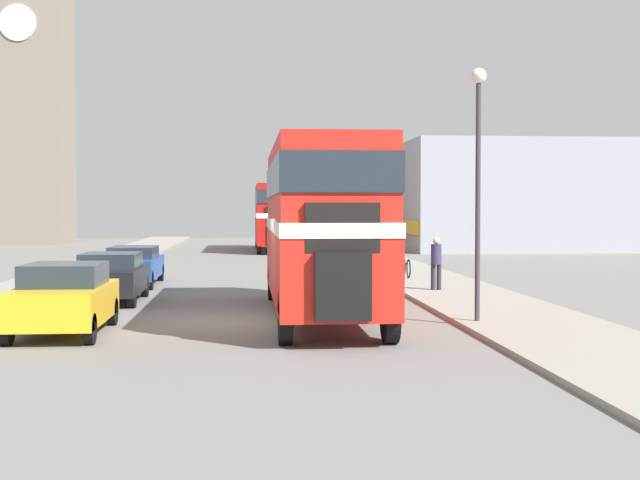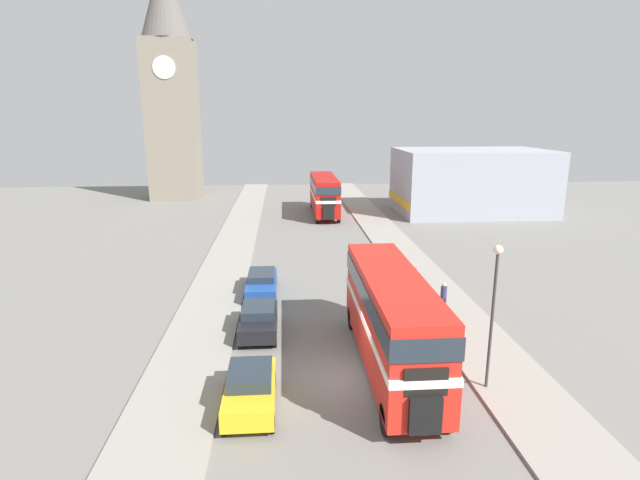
{
  "view_description": "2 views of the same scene",
  "coord_description": "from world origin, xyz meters",
  "px_view_note": "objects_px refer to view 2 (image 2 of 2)",
  "views": [
    {
      "loc": [
        0.14,
        -21.54,
        2.76
      ],
      "look_at": [
        1.96,
        0.68,
        1.94
      ],
      "focal_mm": 50.0,
      "sensor_mm": 36.0,
      "label": 1
    },
    {
      "loc": [
        -2.47,
        -18.65,
        10.68
      ],
      "look_at": [
        0.0,
        14.93,
        2.22
      ],
      "focal_mm": 28.0,
      "sensor_mm": 36.0,
      "label": 2
    }
  ],
  "objects_px": {
    "church_tower": "(170,79)",
    "bicycle_on_pavement": "(417,276)",
    "double_decker_bus": "(391,314)",
    "bus_distant": "(324,192)",
    "pedestrian_walking": "(444,295)",
    "car_parked_far": "(262,283)",
    "street_lamp": "(494,296)",
    "car_parked_near": "(250,389)",
    "car_parked_mid": "(259,319)"
  },
  "relations": [
    {
      "from": "car_parked_near",
      "to": "car_parked_far",
      "type": "height_order",
      "value": "car_parked_near"
    },
    {
      "from": "car_parked_near",
      "to": "car_parked_far",
      "type": "xyz_separation_m",
      "value": [
        -0.06,
        12.31,
        -0.06
      ]
    },
    {
      "from": "car_parked_far",
      "to": "bicycle_on_pavement",
      "type": "height_order",
      "value": "car_parked_far"
    },
    {
      "from": "bus_distant",
      "to": "bicycle_on_pavement",
      "type": "height_order",
      "value": "bus_distant"
    },
    {
      "from": "car_parked_near",
      "to": "street_lamp",
      "type": "relative_size",
      "value": 0.67
    },
    {
      "from": "car_parked_far",
      "to": "street_lamp",
      "type": "relative_size",
      "value": 0.79
    },
    {
      "from": "double_decker_bus",
      "to": "car_parked_far",
      "type": "xyz_separation_m",
      "value": [
        -5.87,
        9.78,
        -1.81
      ]
    },
    {
      "from": "church_tower",
      "to": "car_parked_mid",
      "type": "bearing_deg",
      "value": -73.8
    },
    {
      "from": "car_parked_mid",
      "to": "pedestrian_walking",
      "type": "distance_m",
      "value": 10.19
    },
    {
      "from": "pedestrian_walking",
      "to": "street_lamp",
      "type": "xyz_separation_m",
      "value": [
        -0.7,
        -7.8,
        2.88
      ]
    },
    {
      "from": "pedestrian_walking",
      "to": "street_lamp",
      "type": "height_order",
      "value": "street_lamp"
    },
    {
      "from": "bicycle_on_pavement",
      "to": "church_tower",
      "type": "relative_size",
      "value": 0.06
    },
    {
      "from": "bus_distant",
      "to": "church_tower",
      "type": "relative_size",
      "value": 0.37
    },
    {
      "from": "car_parked_mid",
      "to": "double_decker_bus",
      "type": "bearing_deg",
      "value": -35.11
    },
    {
      "from": "double_decker_bus",
      "to": "bus_distant",
      "type": "height_order",
      "value": "double_decker_bus"
    },
    {
      "from": "car_parked_mid",
      "to": "car_parked_far",
      "type": "relative_size",
      "value": 0.86
    },
    {
      "from": "car_parked_far",
      "to": "church_tower",
      "type": "bearing_deg",
      "value": 108.4
    },
    {
      "from": "double_decker_bus",
      "to": "car_parked_near",
      "type": "distance_m",
      "value": 6.57
    },
    {
      "from": "pedestrian_walking",
      "to": "church_tower",
      "type": "xyz_separation_m",
      "value": [
        -22.62,
        41.56,
        13.93
      ]
    },
    {
      "from": "church_tower",
      "to": "bus_distant",
      "type": "bearing_deg",
      "value": -34.96
    },
    {
      "from": "church_tower",
      "to": "pedestrian_walking",
      "type": "bearing_deg",
      "value": -61.45
    },
    {
      "from": "car_parked_mid",
      "to": "church_tower",
      "type": "bearing_deg",
      "value": 106.2
    },
    {
      "from": "double_decker_bus",
      "to": "street_lamp",
      "type": "bearing_deg",
      "value": -28.56
    },
    {
      "from": "double_decker_bus",
      "to": "car_parked_far",
      "type": "distance_m",
      "value": 11.55
    },
    {
      "from": "car_parked_near",
      "to": "car_parked_mid",
      "type": "xyz_separation_m",
      "value": [
        0.01,
        6.61,
        -0.04
      ]
    },
    {
      "from": "car_parked_mid",
      "to": "bicycle_on_pavement",
      "type": "relative_size",
      "value": 2.27
    },
    {
      "from": "bus_distant",
      "to": "car_parked_far",
      "type": "xyz_separation_m",
      "value": [
        -5.86,
        -24.81,
        -1.77
      ]
    },
    {
      "from": "double_decker_bus",
      "to": "bus_distant",
      "type": "xyz_separation_m",
      "value": [
        -0.01,
        34.59,
        -0.04
      ]
    },
    {
      "from": "car_parked_near",
      "to": "pedestrian_walking",
      "type": "bearing_deg",
      "value": 40.02
    },
    {
      "from": "car_parked_far",
      "to": "street_lamp",
      "type": "height_order",
      "value": "street_lamp"
    },
    {
      "from": "double_decker_bus",
      "to": "church_tower",
      "type": "relative_size",
      "value": 0.37
    },
    {
      "from": "car_parked_mid",
      "to": "car_parked_near",
      "type": "bearing_deg",
      "value": -90.06
    },
    {
      "from": "car_parked_far",
      "to": "double_decker_bus",
      "type": "bearing_deg",
      "value": -59.03
    },
    {
      "from": "double_decker_bus",
      "to": "car_parked_mid",
      "type": "distance_m",
      "value": 7.31
    },
    {
      "from": "car_parked_near",
      "to": "church_tower",
      "type": "xyz_separation_m",
      "value": [
        -12.59,
        49.98,
        14.22
      ]
    },
    {
      "from": "car_parked_far",
      "to": "church_tower",
      "type": "height_order",
      "value": "church_tower"
    },
    {
      "from": "bicycle_on_pavement",
      "to": "bus_distant",
      "type": "bearing_deg",
      "value": 100.19
    },
    {
      "from": "street_lamp",
      "to": "church_tower",
      "type": "bearing_deg",
      "value": 113.94
    },
    {
      "from": "bus_distant",
      "to": "bicycle_on_pavement",
      "type": "relative_size",
      "value": 6.25
    },
    {
      "from": "car_parked_mid",
      "to": "church_tower",
      "type": "xyz_separation_m",
      "value": [
        -12.6,
        43.37,
        14.26
      ]
    },
    {
      "from": "bicycle_on_pavement",
      "to": "street_lamp",
      "type": "distance_m",
      "value": 13.56
    },
    {
      "from": "bus_distant",
      "to": "car_parked_near",
      "type": "bearing_deg",
      "value": -98.87
    },
    {
      "from": "pedestrian_walking",
      "to": "bicycle_on_pavement",
      "type": "relative_size",
      "value": 0.96
    },
    {
      "from": "pedestrian_walking",
      "to": "double_decker_bus",
      "type": "bearing_deg",
      "value": -125.67
    },
    {
      "from": "church_tower",
      "to": "bicycle_on_pavement",
      "type": "bearing_deg",
      "value": -58.08
    },
    {
      "from": "car_parked_near",
      "to": "bicycle_on_pavement",
      "type": "distance_m",
      "value": 16.97
    },
    {
      "from": "car_parked_mid",
      "to": "pedestrian_walking",
      "type": "xyz_separation_m",
      "value": [
        10.02,
        1.81,
        0.33
      ]
    },
    {
      "from": "bus_distant",
      "to": "car_parked_far",
      "type": "relative_size",
      "value": 2.38
    },
    {
      "from": "car_parked_far",
      "to": "street_lamp",
      "type": "xyz_separation_m",
      "value": [
        9.39,
        -11.69,
        3.23
      ]
    },
    {
      "from": "car_parked_far",
      "to": "bicycle_on_pavement",
      "type": "bearing_deg",
      "value": 7.89
    }
  ]
}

